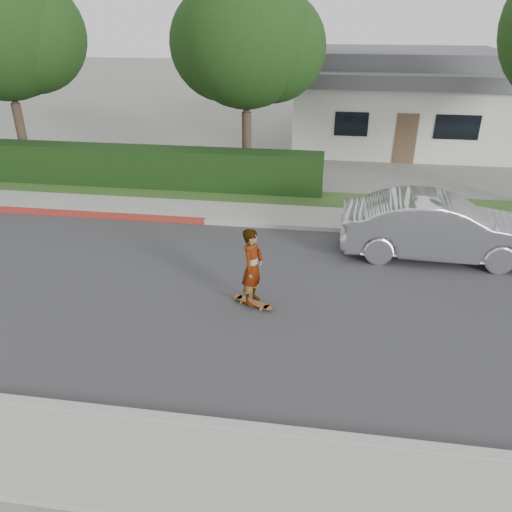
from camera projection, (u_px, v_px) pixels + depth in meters
The scene contains 14 objects.
ground at pixel (124, 287), 11.96m from camera, with size 120.00×120.00×0.00m, color slate.
road at pixel (124, 286), 11.95m from camera, with size 60.00×8.00×0.01m, color #2D2D30.
curb_near at pixel (28, 404), 8.29m from camera, with size 60.00×0.20×0.15m, color #9E9E99.
curb_far at pixel (174, 220), 15.55m from camera, with size 60.00×0.20×0.15m, color #9E9E99.
curb_red_section at pixel (25, 211), 16.22m from camera, with size 12.00×0.21×0.15m, color maroon.
sidewalk_far at pixel (182, 210), 16.36m from camera, with size 60.00×1.60×0.12m, color gray.
planting_strip at pixel (195, 194), 17.78m from camera, with size 60.00×1.60×0.10m, color #2D4C1E.
hedge at pixel (119, 167), 18.40m from camera, with size 15.00×1.00×1.50m, color black.
tree_left at pixel (3, 30), 18.31m from camera, with size 5.99×5.21×8.00m.
tree_center at pixel (246, 42), 17.72m from camera, with size 5.66×4.84×7.44m.
house at pixel (403, 98), 24.12m from camera, with size 10.60×8.60×4.30m.
skateboard at pixel (253, 302), 11.15m from camera, with size 0.98×0.59×0.09m.
skateboarder at pixel (253, 267), 10.75m from camera, with size 0.64×0.42×1.76m, color white.
car_silver at pixel (438, 227), 13.09m from camera, with size 1.75×5.02×1.65m, color #B4B6BC.
Camera 1 is at (4.69, -9.79, 5.97)m, focal length 35.00 mm.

